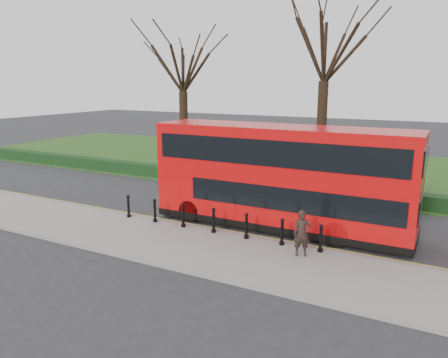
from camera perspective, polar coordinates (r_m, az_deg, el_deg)
The scene contains 12 objects.
ground at distance 19.77m, azimuth -1.51°, elevation -5.85°, with size 120.00×120.00×0.00m, color #28282B.
pavement at distance 17.35m, azimuth -6.44°, elevation -8.36°, with size 60.00×4.00×0.15m, color gray.
kerb at distance 18.93m, azimuth -3.01°, elevation -6.48°, with size 60.00×0.25×0.16m, color slate.
grass_verge at distance 33.24m, azimuth 11.33°, elevation 1.58°, with size 60.00×18.00×0.06m, color #284717.
hedge at distance 25.57m, azimuth 6.01°, elevation -0.69°, with size 60.00×0.90×0.80m, color black.
yellow_line_outer at distance 19.20m, azimuth -2.54°, elevation -6.42°, with size 60.00×0.10×0.01m, color yellow.
yellow_line_inner at distance 19.36m, azimuth -2.24°, elevation -6.25°, with size 60.00×0.10×0.01m, color yellow.
tree_left at distance 31.48m, azimuth -5.43°, elevation 14.61°, with size 6.50×6.50×10.16m.
tree_mid at distance 27.36m, azimuth 13.10°, elevation 16.60°, with size 7.31×7.31×11.43m.
bollard_row at distance 18.07m, azimuth -1.37°, elevation -5.48°, with size 9.13×0.15×1.00m.
bus_lead at distance 18.81m, azimuth 7.39°, elevation 0.14°, with size 11.14×2.56×4.43m.
pedestrian at distance 15.88m, azimuth 10.15°, elevation -7.00°, with size 0.61×0.40×1.67m, color black.
Camera 1 is at (9.26, -16.30, 6.27)m, focal length 35.00 mm.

